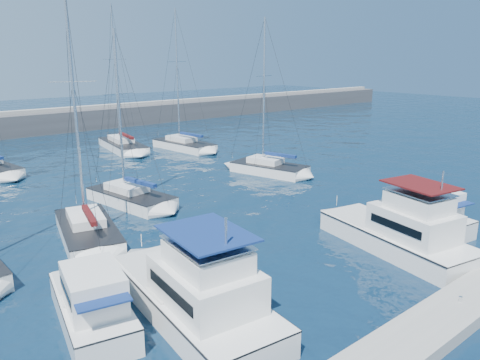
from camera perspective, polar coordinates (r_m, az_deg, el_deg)
ground at (r=29.03m, az=5.07°, el=-7.35°), size 220.00×220.00×0.00m
breakwater at (r=74.07m, az=-24.75°, el=5.89°), size 160.00×6.00×4.45m
dock at (r=23.28m, az=25.16°, el=-13.92°), size 40.00×2.20×0.60m
dock_cleat_centre at (r=23.09m, az=25.28°, el=-12.99°), size 0.16×0.16×0.25m
motor_yacht_port_outer at (r=20.95m, az=-17.50°, el=-14.46°), size 3.75×6.91×3.20m
motor_yacht_port_inner at (r=20.59m, az=-5.28°, el=-13.72°), size 4.84×10.54×4.69m
motor_yacht_stbd_inner at (r=28.48m, az=19.15°, el=-6.16°), size 5.16×10.01×4.69m
motor_yacht_stbd_outer at (r=32.71m, az=21.87°, el=-4.05°), size 3.21×6.33×3.20m
sailboat_mid_b at (r=30.49m, az=-18.09°, el=-5.88°), size 4.79×8.26×15.25m
sailboat_mid_c at (r=36.55m, az=-13.19°, el=-2.10°), size 4.22×7.93×13.19m
sailboat_mid_e at (r=44.90m, az=3.56°, el=1.47°), size 4.88×7.80×14.66m
sailboat_back_b at (r=57.95m, az=-14.11°, el=4.11°), size 4.53×10.11×16.97m
sailboat_back_c at (r=56.89m, az=-6.85°, el=4.27°), size 4.06×8.76×16.52m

